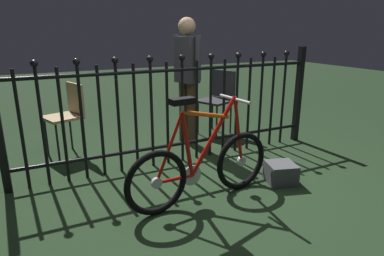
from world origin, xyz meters
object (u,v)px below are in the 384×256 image
(display_crate, at_px, (281,173))
(chair_tan, at_px, (68,111))
(person_visitor, at_px, (187,71))
(chair_charcoal, at_px, (218,95))
(bicycle, at_px, (202,166))

(display_crate, bearing_deg, chair_tan, 134.97)
(person_visitor, bearing_deg, chair_tan, 171.09)
(chair_tan, bearing_deg, display_crate, -45.03)
(chair_tan, bearing_deg, chair_charcoal, -0.89)
(bicycle, bearing_deg, display_crate, -1.54)
(chair_tan, bearing_deg, bicycle, -63.04)
(chair_tan, height_order, person_visitor, person_visitor)
(bicycle, distance_m, person_visitor, 1.72)
(bicycle, xyz_separation_m, display_crate, (0.87, -0.02, -0.23))
(chair_charcoal, bearing_deg, bicycle, -124.33)
(bicycle, distance_m, chair_tan, 1.94)
(chair_charcoal, bearing_deg, display_crate, -99.50)
(bicycle, bearing_deg, chair_tan, 116.96)
(bicycle, xyz_separation_m, person_visitor, (0.57, 1.49, 0.62))
(person_visitor, bearing_deg, bicycle, -110.88)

